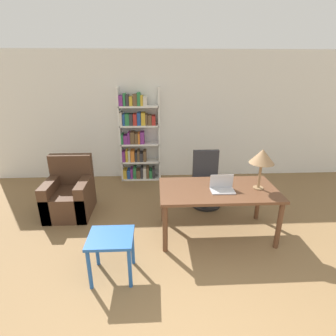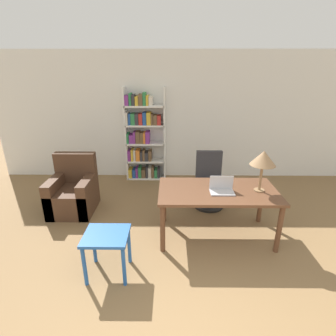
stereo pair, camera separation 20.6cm
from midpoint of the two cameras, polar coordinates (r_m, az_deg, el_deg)
wall_back at (r=5.78m, az=0.24°, el=11.04°), size 8.00×0.06×2.70m
desk at (r=3.81m, az=9.26°, el=-5.70°), size 1.66×0.88×0.74m
laptop at (r=3.70m, az=10.15°, el=-4.17°), size 0.33×0.21×0.22m
table_lamp at (r=3.75m, az=18.36°, el=2.26°), size 0.34×0.34×0.58m
office_chair at (r=4.75m, az=7.06°, el=-2.95°), size 0.54×0.54×0.98m
side_table_blue at (r=3.22m, az=-14.15°, el=-15.80°), size 0.51×0.46×0.55m
armchair at (r=4.80m, az=-21.74°, el=-5.68°), size 0.71×0.77×0.97m
bookshelf at (r=5.69m, az=-7.71°, el=6.38°), size 0.86×0.28×1.99m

